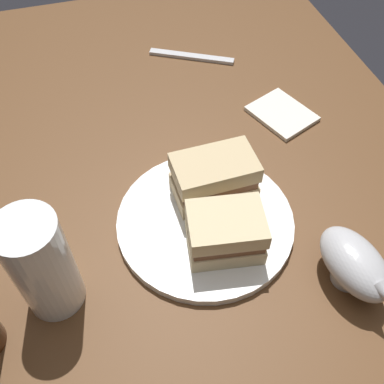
% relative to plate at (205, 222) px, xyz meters
% --- Properties ---
extents(ground_plane, '(6.00, 6.00, 0.00)m').
position_rel_plate_xyz_m(ground_plane, '(0.09, 0.02, -0.73)').
color(ground_plane, black).
extents(dining_table, '(1.27, 0.92, 0.72)m').
position_rel_plate_xyz_m(dining_table, '(0.09, 0.02, -0.37)').
color(dining_table, brown).
rests_on(dining_table, ground).
extents(plate, '(0.27, 0.27, 0.01)m').
position_rel_plate_xyz_m(plate, '(0.00, 0.00, 0.00)').
color(plate, white).
rests_on(plate, dining_table).
extents(sandwich_half_left, '(0.09, 0.11, 0.07)m').
position_rel_plate_xyz_m(sandwich_half_left, '(-0.05, -0.01, 0.04)').
color(sandwich_half_left, beige).
rests_on(sandwich_half_left, plate).
extents(sandwich_half_right, '(0.08, 0.12, 0.07)m').
position_rel_plate_xyz_m(sandwich_half_right, '(0.05, -0.03, 0.04)').
color(sandwich_half_right, '#CCB284').
rests_on(sandwich_half_right, plate).
extents(potato_wedge_front, '(0.05, 0.05, 0.02)m').
position_rel_plate_xyz_m(potato_wedge_front, '(-0.04, -0.05, 0.01)').
color(potato_wedge_front, '#B77F33').
rests_on(potato_wedge_front, plate).
extents(potato_wedge_middle, '(0.05, 0.04, 0.02)m').
position_rel_plate_xyz_m(potato_wedge_middle, '(0.05, -0.08, 0.02)').
color(potato_wedge_middle, '#B77F33').
rests_on(potato_wedge_middle, plate).
extents(potato_wedge_back, '(0.04, 0.03, 0.02)m').
position_rel_plate_xyz_m(potato_wedge_back, '(0.02, -0.04, 0.02)').
color(potato_wedge_back, '#AD702D').
rests_on(potato_wedge_back, plate).
extents(potato_wedge_left_edge, '(0.06, 0.04, 0.02)m').
position_rel_plate_xyz_m(potato_wedge_left_edge, '(0.03, -0.03, 0.01)').
color(potato_wedge_left_edge, gold).
rests_on(potato_wedge_left_edge, plate).
extents(pint_glass, '(0.08, 0.08, 0.17)m').
position_rel_plate_xyz_m(pint_glass, '(-0.06, 0.23, 0.07)').
color(pint_glass, white).
rests_on(pint_glass, dining_table).
extents(gravy_boat, '(0.14, 0.09, 0.07)m').
position_rel_plate_xyz_m(gravy_boat, '(-0.14, -0.16, 0.04)').
color(gravy_boat, '#B7B7BC').
rests_on(gravy_boat, dining_table).
extents(napkin, '(0.14, 0.12, 0.01)m').
position_rel_plate_xyz_m(napkin, '(0.19, -0.21, -0.00)').
color(napkin, silver).
rests_on(napkin, dining_table).
extents(fork, '(0.10, 0.17, 0.01)m').
position_rel_plate_xyz_m(fork, '(0.41, -0.10, -0.00)').
color(fork, silver).
rests_on(fork, dining_table).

